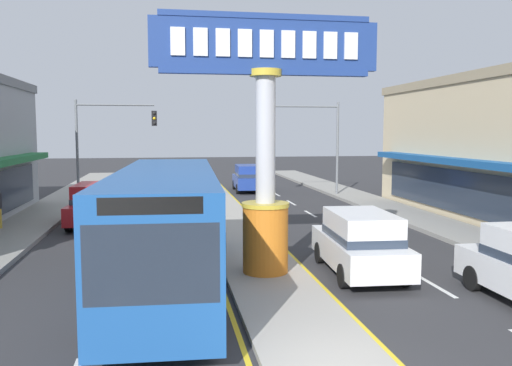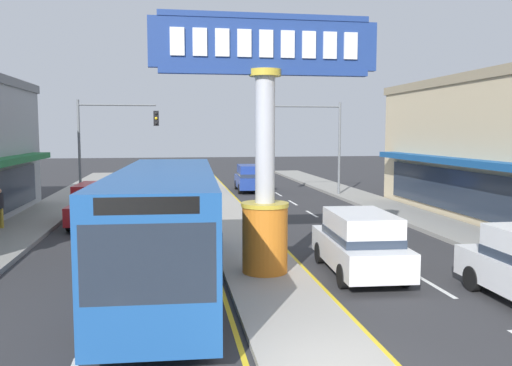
% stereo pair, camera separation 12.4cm
% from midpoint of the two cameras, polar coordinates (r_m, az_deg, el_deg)
% --- Properties ---
extents(median_strip, '(2.42, 52.00, 0.14)m').
position_cam_midpoint_polar(median_strip, '(27.11, -3.52, -3.42)').
color(median_strip, '#A39E93').
rests_on(median_strip, ground).
extents(sidewalk_left, '(2.66, 60.00, 0.18)m').
position_cam_midpoint_polar(sidewalk_left, '(25.80, -23.72, -4.30)').
color(sidewalk_left, gray).
rests_on(sidewalk_left, ground).
extents(sidewalk_right, '(2.66, 60.00, 0.18)m').
position_cam_midpoint_polar(sidewalk_right, '(27.67, 16.14, -3.40)').
color(sidewalk_right, gray).
rests_on(sidewalk_right, ground).
extents(lane_markings, '(9.16, 52.00, 0.01)m').
position_cam_midpoint_polar(lane_markings, '(25.79, -3.21, -4.03)').
color(lane_markings, silver).
rests_on(lane_markings, ground).
extents(district_sign, '(6.58, 1.41, 7.48)m').
position_cam_midpoint_polar(district_sign, '(15.44, 0.80, 3.53)').
color(district_sign, orange).
rests_on(district_sign, median_strip).
extents(traffic_light_left_side, '(4.86, 0.46, 6.20)m').
position_cam_midpoint_polar(traffic_light_left_side, '(33.60, -15.83, 5.27)').
color(traffic_light_left_side, slate).
rests_on(traffic_light_left_side, ground).
extents(traffic_light_right_side, '(4.86, 0.46, 6.20)m').
position_cam_midpoint_polar(traffic_light_right_side, '(34.78, 5.90, 5.45)').
color(traffic_light_right_side, slate).
rests_on(traffic_light_right_side, ground).
extents(suv_near_right_lane, '(2.09, 4.66, 1.90)m').
position_cam_midpoint_polar(suv_near_right_lane, '(38.03, -0.94, 0.57)').
color(suv_near_right_lane, navy).
rests_on(suv_near_right_lane, ground).
extents(suv_far_right_lane, '(2.11, 4.67, 1.90)m').
position_cam_midpoint_polar(suv_far_right_lane, '(25.51, -17.05, -2.14)').
color(suv_far_right_lane, maroon).
rests_on(suv_far_right_lane, ground).
extents(suv_mid_left_lane, '(2.15, 4.69, 1.90)m').
position_cam_midpoint_polar(suv_mid_left_lane, '(16.32, 10.89, -6.25)').
color(suv_mid_left_lane, white).
rests_on(suv_mid_left_lane, ground).
extents(bus_far_left_oncoming, '(3.00, 11.30, 3.26)m').
position_cam_midpoint_polar(bus_far_left_oncoming, '(14.71, -9.78, -4.02)').
color(bus_far_left_oncoming, '#1E5199').
rests_on(bus_far_left_oncoming, ground).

